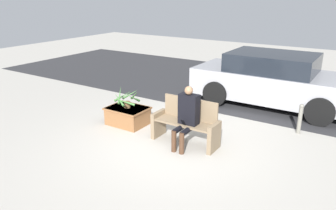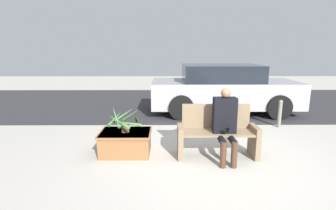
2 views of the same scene
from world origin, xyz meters
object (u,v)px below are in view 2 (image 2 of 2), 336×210
object	(u,v)px
planter_box	(126,142)
potted_plant	(124,120)
person_seated	(225,121)
bollard_post	(280,113)
parked_car	(223,89)
bench	(217,133)

from	to	relation	value
planter_box	potted_plant	world-z (taller)	potted_plant
person_seated	planter_box	size ratio (longest dim) A/B	1.34
person_seated	planter_box	xyz separation A→B (m)	(-1.79, 0.28, -0.47)
potted_plant	bollard_post	xyz separation A→B (m)	(3.62, 1.68, -0.28)
parked_car	bollard_post	world-z (taller)	parked_car
person_seated	parked_car	world-z (taller)	parked_car
planter_box	parked_car	size ratio (longest dim) A/B	0.22
parked_car	person_seated	bearing A→B (deg)	-101.45
bench	person_seated	xyz separation A→B (m)	(0.10, -0.17, 0.27)
bench	potted_plant	world-z (taller)	bench
bollard_post	person_seated	bearing A→B (deg)	-132.96
person_seated	potted_plant	bearing A→B (deg)	171.29
planter_box	bench	bearing A→B (deg)	-3.70
bench	parked_car	size ratio (longest dim) A/B	0.33
planter_box	bollard_post	xyz separation A→B (m)	(3.61, 1.67, 0.14)
person_seated	bollard_post	xyz separation A→B (m)	(1.82, 1.95, -0.33)
bench	person_seated	size ratio (longest dim) A/B	1.12
planter_box	potted_plant	xyz separation A→B (m)	(-0.01, -0.00, 0.41)
potted_plant	bollard_post	distance (m)	4.00
bollard_post	parked_car	bearing A→B (deg)	123.73
person_seated	bollard_post	distance (m)	2.69
potted_plant	person_seated	bearing A→B (deg)	-8.71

